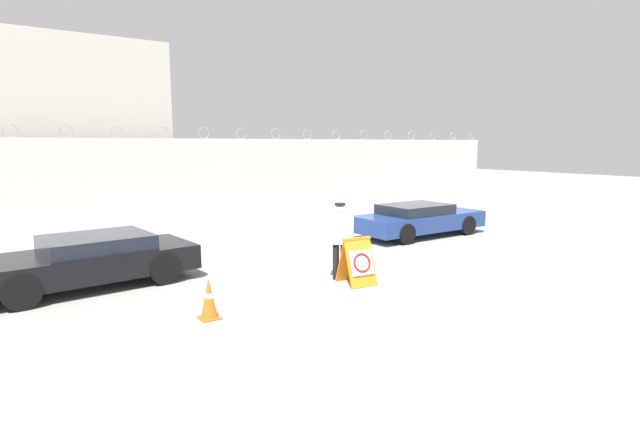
# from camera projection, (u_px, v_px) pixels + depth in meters

# --- Properties ---
(ground_plane) EXTENTS (90.00, 90.00, 0.00)m
(ground_plane) POSITION_uv_depth(u_px,v_px,m) (364.00, 285.00, 11.20)
(ground_plane) COLOR gray
(perimeter_wall) EXTENTS (36.00, 0.30, 3.81)m
(perimeter_wall) POSITION_uv_depth(u_px,v_px,m) (186.00, 181.00, 19.99)
(perimeter_wall) COLOR silver
(perimeter_wall) RESTS_ON ground_plane
(building_block) EXTENTS (8.26, 7.52, 7.17)m
(building_block) POSITION_uv_depth(u_px,v_px,m) (48.00, 133.00, 21.31)
(building_block) COLOR beige
(building_block) RESTS_ON ground_plane
(barricade_sign) EXTENTS (0.77, 0.85, 1.07)m
(barricade_sign) POSITION_uv_depth(u_px,v_px,m) (358.00, 261.00, 11.24)
(barricade_sign) COLOR orange
(barricade_sign) RESTS_ON ground_plane
(security_guard) EXTENTS (0.55, 0.63, 1.80)m
(security_guard) POSITION_uv_depth(u_px,v_px,m) (340.00, 237.00, 11.56)
(security_guard) COLOR black
(security_guard) RESTS_ON ground_plane
(traffic_cone_near) EXTENTS (0.36, 0.36, 0.76)m
(traffic_cone_near) POSITION_uv_depth(u_px,v_px,m) (209.00, 299.00, 9.03)
(traffic_cone_near) COLOR orange
(traffic_cone_near) RESTS_ON ground_plane
(parked_car_front_coupe) EXTENTS (4.68, 2.25, 1.14)m
(parked_car_front_coupe) POSITION_uv_depth(u_px,v_px,m) (89.00, 260.00, 11.06)
(parked_car_front_coupe) COLOR black
(parked_car_front_coupe) RESTS_ON ground_plane
(parked_car_far_side) EXTENTS (4.77, 1.91, 1.11)m
(parked_car_far_side) POSITION_uv_depth(u_px,v_px,m) (419.00, 219.00, 17.15)
(parked_car_far_side) COLOR black
(parked_car_far_side) RESTS_ON ground_plane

